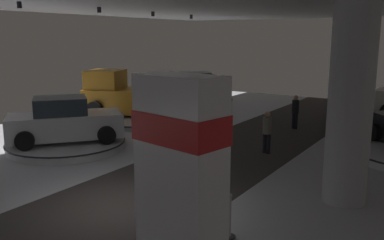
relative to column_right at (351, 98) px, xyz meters
The scene contains 12 objects.
ground 6.46m from the column_right, 143.05° to the right, with size 24.00×44.00×0.06m.
column_right is the anchor object (origin of this frame).
brand_sign_pylon 7.00m from the column_right, 93.53° to the right, with size 1.36×0.87×3.85m.
display_platform_deep_left 17.23m from the column_right, 136.41° to the left, with size 5.17×5.17×0.29m.
display_car_deep_left 17.12m from the column_right, 136.31° to the left, with size 4.30×4.18×1.71m.
display_platform_mid_left 10.60m from the column_right, behind, with size 4.49×4.49×0.32m.
display_car_mid_left 10.44m from the column_right, behind, with size 4.04×4.40×1.71m.
display_platform_far_left 13.17m from the column_right, 154.90° to the left, with size 5.68×5.68×0.25m.
pickup_truck_far_left 13.22m from the column_right, 155.92° to the left, with size 5.70×4.13×2.30m.
visitor_walking_near 9.03m from the column_right, 117.73° to the left, with size 0.32×0.32×1.59m.
visitor_walking_far 5.11m from the column_right, 138.09° to the left, with size 0.32×0.32×1.59m.
stanchion_a 4.49m from the column_right, 114.15° to the right, with size 0.28×0.28×1.01m.
Camera 1 is at (7.02, -7.48, 4.29)m, focal length 39.35 mm.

